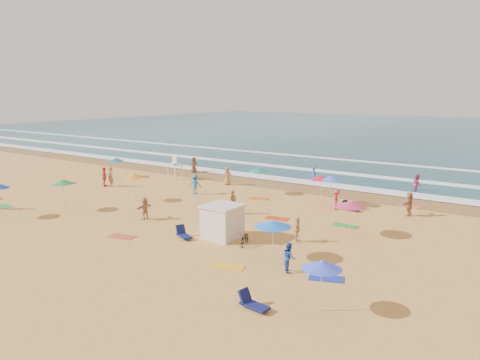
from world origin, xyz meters
The scene contains 12 objects.
ground centered at (0.00, 0.00, 0.00)m, with size 220.00×220.00×0.00m, color gold.
ocean centered at (0.00, 84.00, 0.00)m, with size 220.00×140.00×0.18m, color #0C4756.
wet_sand centered at (0.00, 12.50, 0.01)m, with size 220.00×220.00×0.00m, color olive.
surf_foam centered at (0.00, 21.32, 0.10)m, with size 200.00×18.70×0.05m.
cabana centered at (4.91, -4.07, 1.00)m, with size 2.00×2.00×2.00m, color silver.
cabana_roof centered at (4.91, -4.07, 2.06)m, with size 2.20×2.20×0.12m, color silver.
bicycle centered at (6.81, -4.37, 0.41)m, with size 0.54×1.56×0.82m, color black.
lifeguard_stand centered at (-11.30, 8.90, 1.05)m, with size 1.20×1.20×2.10m, color white, non-canonical shape.
beach_umbrellas centered at (5.77, -0.57, 2.11)m, with size 59.58×23.75×0.80m.
loungers centered at (9.03, -5.35, 0.17)m, with size 57.17×19.55×0.34m.
towels centered at (-0.15, -1.29, 0.01)m, with size 33.53×20.06×0.03m.
beachgoers centered at (-1.34, 4.28, 0.83)m, with size 35.05×26.81×2.14m.
Camera 1 is at (22.03, -26.25, 8.96)m, focal length 35.00 mm.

